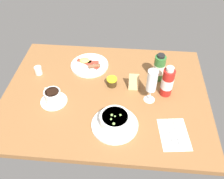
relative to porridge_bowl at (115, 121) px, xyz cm
name	(u,v)px	position (x,y,z in cm)	size (l,w,h in cm)	color
ground_plane	(106,94)	(-6.76, 22.12, -4.82)	(110.00, 84.00, 3.00)	brown
porridge_bowl	(115,121)	(0.00, 0.00, 0.00)	(22.35, 22.35, 7.79)	white
cutlery_setting	(174,133)	(27.80, -2.18, -3.07)	(15.17, 19.70, 0.90)	white
coffee_cup	(53,97)	(-33.13, 13.00, -0.01)	(13.92, 13.92, 7.10)	white
creamer_jug	(38,70)	(-47.53, 33.90, -0.78)	(4.11, 4.95, 5.45)	white
wine_glass	(152,82)	(16.68, 18.71, 9.19)	(5.91, 5.91, 19.49)	white
jam_jar	(112,82)	(-3.94, 28.00, -0.83)	(5.73, 5.73, 4.91)	#3B2A14
sauce_bottle_red	(167,82)	(25.34, 24.09, 4.91)	(6.24, 6.24, 18.01)	#B21E19
sauce_bottle_green	(159,68)	(21.66, 36.06, 4.45)	(6.36, 6.36, 16.69)	#337233
breakfast_plate	(89,65)	(-19.11, 43.78, -2.36)	(22.69, 22.69, 3.70)	white
menu_card	(134,81)	(8.07, 27.34, 1.47)	(5.40, 4.74, 9.67)	tan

